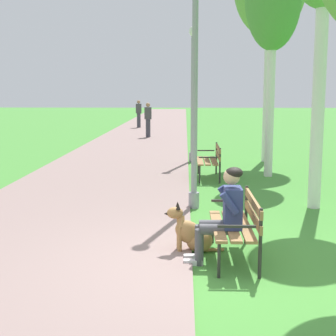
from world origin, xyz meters
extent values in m
plane|color=#478E38|center=(0.00, 0.00, 0.00)|extent=(120.00, 120.00, 0.00)
cube|color=gray|center=(-2.36, 24.00, 0.02)|extent=(4.18, 60.00, 0.04)
cube|color=olive|center=(0.07, 0.36, 0.45)|extent=(0.14, 1.50, 0.04)
cube|color=olive|center=(0.24, 0.36, 0.45)|extent=(0.14, 1.50, 0.04)
cube|color=olive|center=(0.42, 0.36, 0.45)|extent=(0.14, 1.50, 0.04)
cube|color=olive|center=(0.52, 0.36, 0.59)|extent=(0.04, 1.50, 0.11)
cube|color=olive|center=(0.52, 0.36, 0.77)|extent=(0.04, 1.50, 0.11)
cylinder|color=#2D2B28|center=(0.04, 1.05, 0.23)|extent=(0.04, 0.04, 0.45)
cylinder|color=#2D2B28|center=(0.52, 1.05, 0.43)|extent=(0.04, 0.04, 0.85)
cube|color=#2D2B28|center=(0.24, 1.05, 0.63)|extent=(0.45, 0.04, 0.03)
cylinder|color=#2D2B28|center=(0.04, -0.33, 0.23)|extent=(0.04, 0.04, 0.45)
cylinder|color=#2D2B28|center=(0.52, -0.33, 0.43)|extent=(0.04, 0.04, 0.85)
cube|color=#2D2B28|center=(0.24, -0.33, 0.63)|extent=(0.45, 0.04, 0.03)
cube|color=olive|center=(0.01, 6.49, 0.45)|extent=(0.14, 1.50, 0.04)
cube|color=olive|center=(0.19, 6.49, 0.45)|extent=(0.14, 1.50, 0.04)
cube|color=olive|center=(0.36, 6.49, 0.45)|extent=(0.14, 1.50, 0.04)
cube|color=olive|center=(0.47, 6.49, 0.59)|extent=(0.04, 1.50, 0.11)
cube|color=olive|center=(0.47, 6.49, 0.77)|extent=(0.04, 1.50, 0.11)
cylinder|color=#2D2B28|center=(-0.01, 7.18, 0.23)|extent=(0.04, 0.04, 0.45)
cylinder|color=#2D2B28|center=(0.47, 7.18, 0.43)|extent=(0.04, 0.04, 0.85)
cube|color=#2D2B28|center=(0.19, 7.18, 0.63)|extent=(0.45, 0.04, 0.03)
cylinder|color=#2D2B28|center=(-0.01, 5.80, 0.23)|extent=(0.04, 0.04, 0.45)
cylinder|color=#2D2B28|center=(0.47, 5.80, 0.43)|extent=(0.04, 0.04, 0.85)
cube|color=#2D2B28|center=(0.19, 5.80, 0.63)|extent=(0.45, 0.04, 0.03)
cylinder|color=#4C4C51|center=(0.03, 0.30, 0.47)|extent=(0.42, 0.14, 0.14)
cylinder|color=#4C4C51|center=(-0.18, 0.30, 0.24)|extent=(0.11, 0.11, 0.47)
cube|color=silver|center=(-0.26, 0.30, 0.04)|extent=(0.24, 0.09, 0.07)
cylinder|color=#4C4C51|center=(0.03, 0.10, 0.47)|extent=(0.42, 0.14, 0.14)
cylinder|color=#4C4C51|center=(-0.18, 0.10, 0.24)|extent=(0.11, 0.11, 0.47)
cube|color=silver|center=(-0.26, 0.10, 0.04)|extent=(0.24, 0.09, 0.07)
cube|color=navy|center=(0.24, 0.20, 0.73)|extent=(0.22, 0.36, 0.52)
cylinder|color=navy|center=(0.18, 0.40, 0.83)|extent=(0.25, 0.09, 0.30)
cylinder|color=navy|center=(0.18, 0.00, 0.83)|extent=(0.25, 0.09, 0.30)
sphere|color=tan|center=(0.22, 0.20, 1.13)|extent=(0.21, 0.21, 0.21)
ellipsoid|color=black|center=(0.25, 0.20, 1.18)|extent=(0.22, 0.23, 0.14)
ellipsoid|color=#B27F47|center=(-0.16, 0.63, 0.16)|extent=(0.39, 0.32, 0.32)
ellipsoid|color=#B27F47|center=(-0.31, 0.61, 0.29)|extent=(0.52, 0.28, 0.48)
ellipsoid|color=black|center=(-0.26, 0.62, 0.32)|extent=(0.37, 0.23, 0.27)
cylinder|color=#B27F47|center=(-0.45, 0.65, 0.19)|extent=(0.06, 0.06, 0.38)
cylinder|color=#B27F47|center=(-0.43, 0.54, 0.19)|extent=(0.06, 0.06, 0.38)
cylinder|color=#B27F47|center=(-0.42, 0.60, 0.43)|extent=(0.13, 0.18, 0.19)
ellipsoid|color=#B27F47|center=(-0.50, 0.59, 0.56)|extent=(0.23, 0.16, 0.16)
cone|color=black|center=(-0.60, 0.58, 0.55)|extent=(0.11, 0.10, 0.09)
cone|color=black|center=(-0.46, 0.64, 0.66)|extent=(0.06, 0.06, 0.09)
cone|color=black|center=(-0.45, 0.55, 0.66)|extent=(0.06, 0.06, 0.09)
cylinder|color=#B27F47|center=(0.04, 0.65, 0.03)|extent=(0.28, 0.08, 0.04)
cylinder|color=gray|center=(-0.19, 3.25, 0.15)|extent=(0.20, 0.20, 0.30)
cylinder|color=gray|center=(-0.19, 3.25, 2.08)|extent=(0.11, 0.11, 4.17)
cylinder|color=gray|center=(-0.14, 9.43, 0.15)|extent=(0.20, 0.20, 0.30)
cylinder|color=gray|center=(-0.14, 9.43, 1.92)|extent=(0.11, 0.11, 3.84)
ellipsoid|color=silver|center=(-0.14, 9.43, 3.96)|extent=(0.24, 0.24, 0.32)
cylinder|color=silver|center=(2.08, 3.35, 2.07)|extent=(0.23, 0.23, 4.13)
cylinder|color=silver|center=(1.79, 6.88, 1.86)|extent=(0.21, 0.21, 3.72)
cylinder|color=silver|center=(2.15, 9.66, 2.21)|extent=(0.22, 0.22, 4.42)
cylinder|color=#383842|center=(-2.10, 17.39, 0.44)|extent=(0.22, 0.22, 0.88)
cube|color=#3F3F42|center=(-2.10, 17.39, 1.16)|extent=(0.32, 0.20, 0.56)
sphere|color=#A37556|center=(-2.10, 17.39, 1.55)|extent=(0.20, 0.20, 0.20)
cylinder|color=#383842|center=(-3.11, 23.61, 0.44)|extent=(0.22, 0.22, 0.88)
cube|color=#3F3F42|center=(-3.11, 23.61, 1.16)|extent=(0.32, 0.20, 0.56)
sphere|color=#A37556|center=(-3.11, 23.61, 1.55)|extent=(0.20, 0.20, 0.20)
camera|label=1|loc=(-0.37, -6.01, 2.20)|focal=53.47mm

